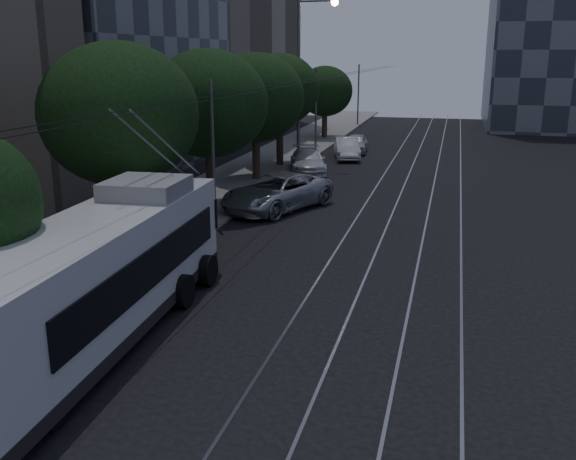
{
  "coord_description": "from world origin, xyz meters",
  "views": [
    {
      "loc": [
        4.2,
        -14.45,
        6.97
      ],
      "look_at": [
        -0.35,
        3.1,
        1.98
      ],
      "focal_mm": 40.0,
      "sensor_mm": 36.0,
      "label": 1
    }
  ],
  "objects_px": {
    "car_white_b": "(308,161)",
    "car_white_d": "(356,144)",
    "trolleybus": "(99,276)",
    "pickup_silver": "(277,192)",
    "car_white_c": "(347,148)",
    "streetlamp_far": "(305,66)",
    "car_white_a": "(290,192)"
  },
  "relations": [
    {
      "from": "car_white_b",
      "to": "streetlamp_far",
      "type": "distance_m",
      "value": 6.02
    },
    {
      "from": "car_white_a",
      "to": "car_white_d",
      "type": "distance_m",
      "value": 17.63
    },
    {
      "from": "pickup_silver",
      "to": "car_white_c",
      "type": "height_order",
      "value": "pickup_silver"
    },
    {
      "from": "trolleybus",
      "to": "car_white_d",
      "type": "xyz_separation_m",
      "value": [
        1.4,
        33.02,
        -0.98
      ]
    },
    {
      "from": "trolleybus",
      "to": "car_white_c",
      "type": "xyz_separation_m",
      "value": [
        1.22,
        30.05,
        -0.93
      ]
    },
    {
      "from": "trolleybus",
      "to": "car_white_c",
      "type": "relative_size",
      "value": 2.75
    },
    {
      "from": "car_white_c",
      "to": "streetlamp_far",
      "type": "xyz_separation_m",
      "value": [
        -2.13,
        -3.6,
        5.55
      ]
    },
    {
      "from": "pickup_silver",
      "to": "car_white_c",
      "type": "distance_m",
      "value": 15.57
    },
    {
      "from": "pickup_silver",
      "to": "car_white_b",
      "type": "xyz_separation_m",
      "value": [
        -0.75,
        9.76,
        -0.11
      ]
    },
    {
      "from": "car_white_a",
      "to": "car_white_b",
      "type": "distance_m",
      "value": 8.93
    },
    {
      "from": "trolleybus",
      "to": "car_white_a",
      "type": "relative_size",
      "value": 3.06
    },
    {
      "from": "car_white_c",
      "to": "streetlamp_far",
      "type": "height_order",
      "value": "streetlamp_far"
    },
    {
      "from": "car_white_c",
      "to": "car_white_d",
      "type": "height_order",
      "value": "car_white_c"
    },
    {
      "from": "pickup_silver",
      "to": "car_white_c",
      "type": "xyz_separation_m",
      "value": [
        0.66,
        15.56,
        -0.1
      ]
    },
    {
      "from": "pickup_silver",
      "to": "car_white_a",
      "type": "relative_size",
      "value": 1.5
    },
    {
      "from": "trolleybus",
      "to": "pickup_silver",
      "type": "xyz_separation_m",
      "value": [
        0.55,
        14.49,
        -0.83
      ]
    },
    {
      "from": "car_white_a",
      "to": "car_white_c",
      "type": "height_order",
      "value": "car_white_c"
    },
    {
      "from": "pickup_silver",
      "to": "streetlamp_far",
      "type": "height_order",
      "value": "streetlamp_far"
    },
    {
      "from": "trolleybus",
      "to": "streetlamp_far",
      "type": "xyz_separation_m",
      "value": [
        -0.91,
        26.45,
        4.62
      ]
    },
    {
      "from": "car_white_a",
      "to": "pickup_silver",
      "type": "bearing_deg",
      "value": -98.87
    },
    {
      "from": "pickup_silver",
      "to": "trolleybus",
      "type": "bearing_deg",
      "value": -68.93
    },
    {
      "from": "car_white_c",
      "to": "car_white_d",
      "type": "relative_size",
      "value": 1.12
    },
    {
      "from": "car_white_c",
      "to": "car_white_b",
      "type": "bearing_deg",
      "value": -117.77
    },
    {
      "from": "car_white_c",
      "to": "streetlamp_far",
      "type": "relative_size",
      "value": 0.42
    },
    {
      "from": "car_white_a",
      "to": "streetlamp_far",
      "type": "relative_size",
      "value": 0.38
    },
    {
      "from": "car_white_b",
      "to": "car_white_d",
      "type": "height_order",
      "value": "car_white_b"
    },
    {
      "from": "streetlamp_far",
      "to": "trolleybus",
      "type": "bearing_deg",
      "value": -88.03
    },
    {
      "from": "car_white_d",
      "to": "car_white_c",
      "type": "bearing_deg",
      "value": -98.46
    },
    {
      "from": "trolleybus",
      "to": "streetlamp_far",
      "type": "height_order",
      "value": "streetlamp_far"
    },
    {
      "from": "pickup_silver",
      "to": "streetlamp_far",
      "type": "xyz_separation_m",
      "value": [
        -1.47,
        11.95,
        5.45
      ]
    },
    {
      "from": "car_white_b",
      "to": "car_white_c",
      "type": "height_order",
      "value": "car_white_c"
    },
    {
      "from": "car_white_a",
      "to": "trolleybus",
      "type": "bearing_deg",
      "value": -78.76
    }
  ]
}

